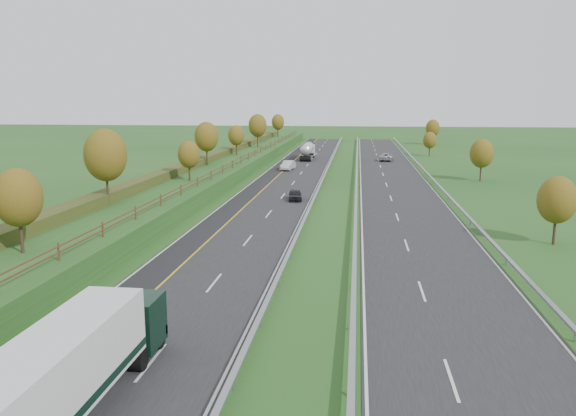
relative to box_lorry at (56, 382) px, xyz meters
name	(u,v)px	position (x,y,z in m)	size (l,w,h in m)	color
ground	(337,188)	(7.82, 62.42, -2.33)	(400.00, 400.00, 0.00)	#204C1B
near_carriageway	(286,182)	(-0.18, 67.42, -2.31)	(10.50, 200.00, 0.04)	black
far_carriageway	(394,184)	(16.32, 67.42, -2.31)	(10.50, 200.00, 0.04)	black
hard_shoulder	(262,182)	(-3.93, 67.42, -2.31)	(3.00, 200.00, 0.04)	black
lane_markings	(327,183)	(6.22, 67.30, -2.28)	(26.75, 200.00, 0.01)	silver
embankment_left	(204,174)	(-13.18, 67.42, -1.33)	(12.00, 200.00, 2.00)	#204C1B
hedge_left	(191,164)	(-15.18, 67.42, 0.22)	(2.20, 180.00, 1.10)	#2F3D19
fence_left	(231,164)	(-8.68, 67.01, 0.40)	(0.12, 189.06, 1.20)	#422B19
median_barrier_near	(323,179)	(5.52, 67.42, -1.72)	(0.32, 200.00, 0.71)	gray
median_barrier_far	(357,179)	(10.62, 67.42, -1.72)	(0.32, 200.00, 0.71)	gray
outer_barrier_far	(434,181)	(22.12, 67.42, -1.71)	(0.32, 200.00, 0.71)	gray
trees_left	(199,142)	(-12.82, 64.06, 4.04)	(6.64, 164.30, 7.66)	#2D2116
trees_far	(454,142)	(29.62, 96.64, 1.92)	(8.45, 118.60, 7.12)	#2D2116
box_lorry	(56,382)	(0.00, 0.00, 0.00)	(2.58, 16.28, 4.06)	black
road_tanker	(307,151)	(0.04, 102.20, -0.47)	(2.40, 11.22, 3.46)	silver
car_dark_near	(295,195)	(3.00, 51.59, -1.61)	(1.62, 4.02, 1.37)	black
car_silver_mid	(288,165)	(-1.76, 82.65, -1.46)	(1.75, 5.01, 1.65)	silver
car_small_far	(310,146)	(-1.52, 125.59, -1.47)	(2.31, 5.68, 1.65)	#131239
car_oncoming	(386,157)	(16.59, 100.98, -1.50)	(2.62, 5.68, 1.58)	#ADADB2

